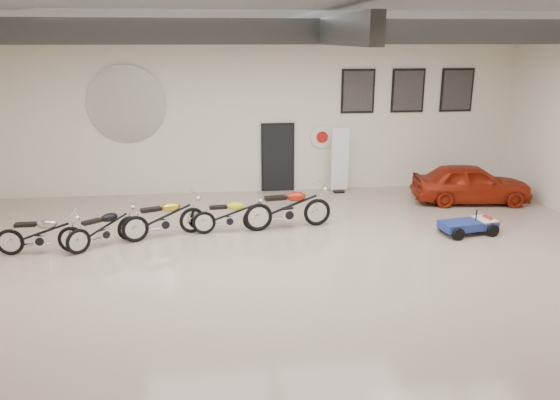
{
  "coord_description": "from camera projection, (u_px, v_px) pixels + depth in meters",
  "views": [
    {
      "loc": [
        -1.44,
        -10.72,
        4.66
      ],
      "look_at": [
        0.0,
        1.2,
        1.1
      ],
      "focal_mm": 35.0,
      "sensor_mm": 36.0,
      "label": 1
    }
  ],
  "objects": [
    {
      "name": "floor",
      "position": [
        287.0,
        265.0,
        11.7
      ],
      "size": [
        16.0,
        12.0,
        0.01
      ],
      "primitive_type": "cube",
      "color": "tan",
      "rests_on": "ground"
    },
    {
      "name": "ceiling",
      "position": [
        288.0,
        20.0,
        10.27
      ],
      "size": [
        16.0,
        12.0,
        0.01
      ],
      "primitive_type": "cube",
      "color": "slate",
      "rests_on": "back_wall"
    },
    {
      "name": "back_wall",
      "position": [
        261.0,
        112.0,
        16.7
      ],
      "size": [
        16.0,
        0.02,
        5.0
      ],
      "primitive_type": "cube",
      "color": "#ECE5CB",
      "rests_on": "floor"
    },
    {
      "name": "ceiling_beams",
      "position": [
        288.0,
        34.0,
        10.35
      ],
      "size": [
        15.8,
        11.8,
        0.32
      ],
      "primitive_type": null,
      "color": "#595C60",
      "rests_on": "ceiling"
    },
    {
      "name": "door",
      "position": [
        278.0,
        158.0,
        17.12
      ],
      "size": [
        0.92,
        0.08,
        2.1
      ],
      "primitive_type": "cube",
      "color": "black",
      "rests_on": "back_wall"
    },
    {
      "name": "logo_plaque",
      "position": [
        127.0,
        104.0,
        16.1
      ],
      "size": [
        2.3,
        0.06,
        1.16
      ],
      "primitive_type": null,
      "color": "silver",
      "rests_on": "back_wall"
    },
    {
      "name": "poster_left",
      "position": [
        358.0,
        91.0,
        16.83
      ],
      "size": [
        1.05,
        0.08,
        1.35
      ],
      "primitive_type": null,
      "color": "black",
      "rests_on": "back_wall"
    },
    {
      "name": "poster_mid",
      "position": [
        408.0,
        91.0,
        17.02
      ],
      "size": [
        1.05,
        0.08,
        1.35
      ],
      "primitive_type": null,
      "color": "black",
      "rests_on": "back_wall"
    },
    {
      "name": "poster_right",
      "position": [
        457.0,
        90.0,
        17.2
      ],
      "size": [
        1.05,
        0.08,
        1.35
      ],
      "primitive_type": null,
      "color": "black",
      "rests_on": "back_wall"
    },
    {
      "name": "oil_sign",
      "position": [
        322.0,
        137.0,
        17.09
      ],
      "size": [
        0.72,
        0.1,
        0.72
      ],
      "primitive_type": null,
      "color": "white",
      "rests_on": "back_wall"
    },
    {
      "name": "banner_stand",
      "position": [
        340.0,
        161.0,
        16.92
      ],
      "size": [
        0.55,
        0.24,
        2.0
      ],
      "primitive_type": null,
      "rotation": [
        0.0,
        0.0,
        0.03
      ],
      "color": "white",
      "rests_on": "floor"
    },
    {
      "name": "motorcycle_silver",
      "position": [
        40.0,
        233.0,
        12.18
      ],
      "size": [
        1.89,
        0.61,
        0.98
      ],
      "primitive_type": null,
      "rotation": [
        0.0,
        0.0,
        0.01
      ],
      "color": "silver",
      "rests_on": "floor"
    },
    {
      "name": "motorcycle_black",
      "position": [
        104.0,
        227.0,
        12.61
      ],
      "size": [
        1.76,
        1.58,
        0.94
      ],
      "primitive_type": null,
      "rotation": [
        0.0,
        0.0,
        0.68
      ],
      "color": "silver",
      "rests_on": "floor"
    },
    {
      "name": "motorcycle_gold",
      "position": [
        164.0,
        217.0,
        13.18
      ],
      "size": [
        2.1,
        1.3,
        1.05
      ],
      "primitive_type": null,
      "rotation": [
        0.0,
        0.0,
        0.37
      ],
      "color": "silver",
      "rests_on": "floor"
    },
    {
      "name": "motorcycle_yellow",
      "position": [
        229.0,
        214.0,
        13.55
      ],
      "size": [
        1.84,
        0.72,
        0.93
      ],
      "primitive_type": null,
      "rotation": [
        0.0,
        0.0,
        0.09
      ],
      "color": "silver",
      "rests_on": "floor"
    },
    {
      "name": "motorcycle_red",
      "position": [
        288.0,
        207.0,
        13.81
      ],
      "size": [
        2.3,
        1.01,
        1.16
      ],
      "primitive_type": null,
      "rotation": [
        0.0,
        0.0,
        0.15
      ],
      "color": "silver",
      "rests_on": "floor"
    },
    {
      "name": "go_kart",
      "position": [
        473.0,
        221.0,
        13.52
      ],
      "size": [
        1.82,
        1.04,
        0.62
      ],
      "primitive_type": null,
      "rotation": [
        0.0,
        0.0,
        0.16
      ],
      "color": "navy",
      "rests_on": "floor"
    },
    {
      "name": "vintage_car",
      "position": [
        471.0,
        183.0,
        16.03
      ],
      "size": [
        1.75,
        3.51,
        1.15
      ],
      "primitive_type": "imported",
      "rotation": [
        0.0,
        0.0,
        1.45
      ],
      "color": "#9C220E",
      "rests_on": "floor"
    }
  ]
}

